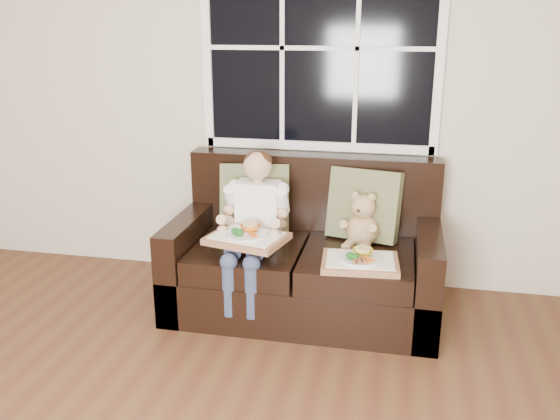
% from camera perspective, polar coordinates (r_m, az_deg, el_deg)
% --- Properties ---
extents(room_walls, '(4.52, 5.02, 2.71)m').
position_cam_1_polar(room_walls, '(1.90, -23.21, 9.50)').
color(room_walls, beige).
rests_on(room_walls, ground).
extents(window_back, '(1.62, 0.04, 1.37)m').
position_cam_1_polar(window_back, '(4.07, 3.83, 15.29)').
color(window_back, black).
rests_on(window_back, room_walls).
extents(loveseat, '(1.70, 0.92, 0.96)m').
position_cam_1_polar(loveseat, '(3.91, 2.46, -5.01)').
color(loveseat, black).
rests_on(loveseat, ground).
extents(pillow_left, '(0.49, 0.28, 0.47)m').
position_cam_1_polar(pillow_left, '(4.00, -2.43, 1.16)').
color(pillow_left, '#66673F').
rests_on(pillow_left, loveseat).
extents(pillow_right, '(0.50, 0.31, 0.47)m').
position_cam_1_polar(pillow_right, '(3.89, 8.10, 0.51)').
color(pillow_right, '#66673F').
rests_on(pillow_right, loveseat).
extents(child, '(0.40, 0.60, 0.91)m').
position_cam_1_polar(child, '(3.74, -2.46, -0.46)').
color(child, white).
rests_on(child, loveseat).
extents(teddy_bear, '(0.24, 0.29, 0.36)m').
position_cam_1_polar(teddy_bear, '(3.80, 7.93, -1.29)').
color(teddy_bear, tan).
rests_on(teddy_bear, loveseat).
extents(tray_left, '(0.52, 0.44, 0.10)m').
position_cam_1_polar(tray_left, '(3.59, -3.18, -2.58)').
color(tray_left, '#976344').
rests_on(tray_left, child).
extents(tray_right, '(0.47, 0.37, 0.10)m').
position_cam_1_polar(tray_right, '(3.51, 7.72, -4.88)').
color(tray_right, '#976344').
rests_on(tray_right, loveseat).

